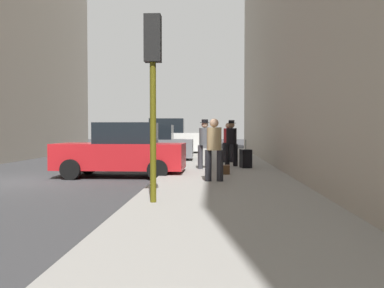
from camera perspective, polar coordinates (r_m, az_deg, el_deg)
ground_plane at (r=13.86m, az=-21.35°, el=-4.67°), size 120.00×120.00×0.00m
sidewalk at (r=12.65m, az=4.39°, el=-4.82°), size 4.00×40.00×0.15m
parked_red_hatchback at (r=14.29m, az=-9.33°, el=-0.95°), size 4.23×2.11×1.79m
parked_gray_coupe at (r=20.24m, az=-5.72°, el=-0.11°), size 4.24×2.13×1.79m
parked_white_van at (r=26.45m, az=-3.69°, el=0.75°), size 4.66×2.19×2.25m
fire_hydrant at (r=15.11m, az=-1.75°, el=-2.11°), size 0.42×0.22×0.70m
traffic_light at (r=8.37m, az=-5.23°, el=10.19°), size 0.32×0.32×3.60m
pedestrian_with_fedora at (r=16.56m, az=5.28°, el=0.44°), size 0.52×0.46×1.78m
pedestrian_with_beanie at (r=15.34m, az=1.72°, el=0.34°), size 0.51×0.42×1.78m
pedestrian_in_red_jacket at (r=18.60m, az=4.84°, el=0.50°), size 0.51×0.43×1.71m
pedestrian_in_tan_coat at (r=11.66m, az=2.97°, el=-0.30°), size 0.51×0.42×1.71m
rolling_suitcase at (r=16.00m, az=7.17°, el=-1.93°), size 0.44×0.61×1.04m
duffel_bag at (r=13.65m, az=4.36°, el=-3.42°), size 0.32×0.44×0.28m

